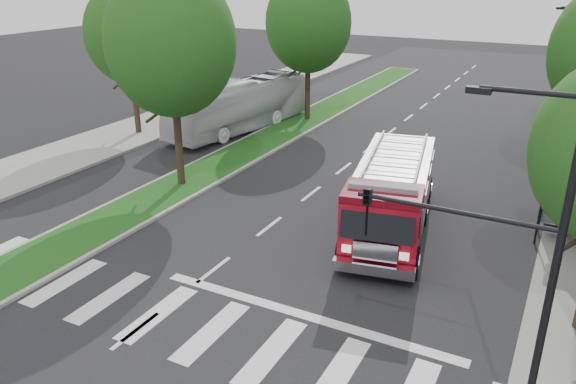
{
  "coord_description": "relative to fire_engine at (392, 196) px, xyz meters",
  "views": [
    {
      "loc": [
        10.32,
        -14.08,
        9.95
      ],
      "look_at": [
        0.99,
        3.76,
        1.8
      ],
      "focal_mm": 35.0,
      "sensor_mm": 36.0,
      "label": 1
    }
  ],
  "objects": [
    {
      "name": "tree_left_mid",
      "position": [
        -18.47,
        6.04,
        4.65
      ],
      "size": [
        5.2,
        5.2,
        9.16
      ],
      "color": "black",
      "rests_on": "ground"
    },
    {
      "name": "fire_engine",
      "position": [
        0.0,
        0.0,
        0.0
      ],
      "size": [
        4.36,
        9.44,
        3.15
      ],
      "rotation": [
        0.0,
        0.0,
        0.19
      ],
      "color": "#5E050F",
      "rests_on": "ground"
    },
    {
      "name": "city_bus",
      "position": [
        -13.36,
        10.04,
        0.09
      ],
      "size": [
        4.38,
        11.78,
        3.21
      ],
      "primitive_type": "imported",
      "rotation": [
        0.0,
        0.0,
        -0.15
      ],
      "color": "silver",
      "rests_on": "ground"
    },
    {
      "name": "tree_median_far",
      "position": [
        -10.47,
        14.04,
        4.98
      ],
      "size": [
        5.6,
        5.6,
        9.72
      ],
      "color": "black",
      "rests_on": "ground"
    },
    {
      "name": "tree_median_near",
      "position": [
        -10.47,
        0.04,
        5.3
      ],
      "size": [
        5.8,
        5.8,
        10.16
      ],
      "color": "black",
      "rests_on": "ground"
    },
    {
      "name": "ground",
      "position": [
        -4.47,
        -5.96,
        -1.51
      ],
      "size": [
        140.0,
        140.0,
        0.0
      ],
      "primitive_type": "plane",
      "color": "black",
      "rests_on": "ground"
    },
    {
      "name": "median",
      "position": [
        -10.47,
        12.04,
        -1.43
      ],
      "size": [
        3.0,
        50.0,
        0.15
      ],
      "color": "gray",
      "rests_on": "ground"
    },
    {
      "name": "streetlight_right_near",
      "position": [
        5.14,
        -9.46,
        3.15
      ],
      "size": [
        4.08,
        0.22,
        8.0
      ],
      "color": "black",
      "rests_on": "ground"
    },
    {
      "name": "sidewalk_left",
      "position": [
        -18.97,
        4.04,
        -1.44
      ],
      "size": [
        5.0,
        80.0,
        0.15
      ],
      "primitive_type": "cube",
      "color": "gray",
      "rests_on": "ground"
    }
  ]
}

